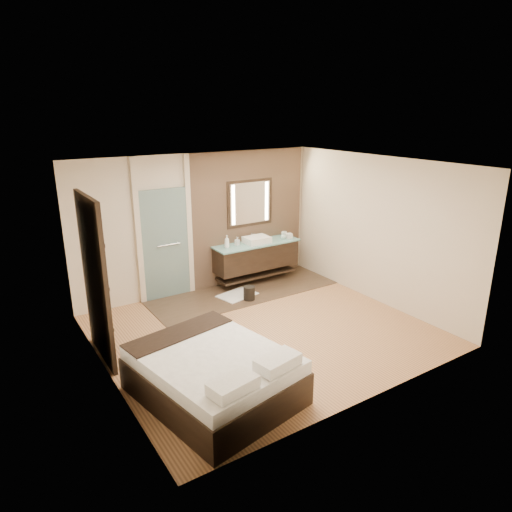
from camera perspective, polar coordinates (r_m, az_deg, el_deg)
floor at (r=7.59m, az=0.96°, el=-9.31°), size 5.00×5.00×0.00m
tile_strip at (r=9.11m, az=-1.52°, el=-4.47°), size 3.80×1.30×0.01m
stone_wall at (r=9.45m, az=-0.93°, el=4.92°), size 2.60×0.08×2.70m
vanity at (r=9.41m, az=0.04°, el=0.02°), size 1.85×0.55×0.88m
mirror_unit at (r=9.34m, az=-0.76°, el=6.65°), size 1.06×0.04×0.96m
frosted_door at (r=8.69m, az=-11.31°, el=2.00°), size 1.10×0.12×2.70m
shoji_partition at (r=6.74m, az=-19.43°, el=-2.79°), size 0.06×1.20×2.40m
bed at (r=5.91m, az=-5.28°, el=-14.50°), size 1.89×2.20×0.75m
bath_mat at (r=8.92m, az=-2.36°, el=-4.89°), size 0.81×0.65×0.02m
waste_bin at (r=8.68m, az=-0.85°, el=-4.68°), size 0.29×0.29×0.27m
tissue_box at (r=9.68m, az=4.14°, el=2.54°), size 0.14×0.14×0.10m
soap_bottle_a at (r=8.98m, az=-3.66°, el=1.81°), size 0.10×0.10×0.25m
soap_bottle_b at (r=9.14m, az=-2.36°, el=1.87°), size 0.09×0.09×0.17m
soap_bottle_c at (r=9.60m, az=3.42°, el=2.53°), size 0.12×0.12×0.14m
cup at (r=9.84m, az=3.53°, el=2.80°), size 0.16×0.16×0.10m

